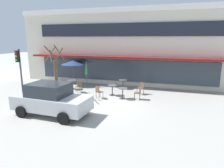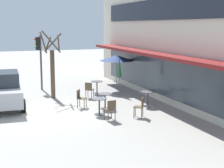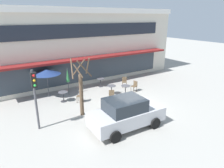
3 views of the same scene
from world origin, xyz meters
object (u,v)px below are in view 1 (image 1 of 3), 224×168
Objects in this scene: cafe_chair_0 at (79,86)px; cafe_chair_3 at (99,91)px; parked_sedan at (51,99)px; cafe_chair_1 at (138,92)px; patio_umbrella_green_folded at (87,68)px; patio_umbrella_cream_folded at (73,62)px; traffic_light_pole at (19,65)px; cafe_table_mid_patio at (123,83)px; cafe_table_by_tree at (123,91)px; cafe_table_streetside at (72,83)px; cafe_chair_2 at (141,87)px; street_tree at (56,74)px; cafe_table_near_wall at (112,88)px.

cafe_chair_3 is (2.01, -1.05, 0.00)m from cafe_chair_0.
cafe_chair_1 is at bearing 45.87° from parked_sedan.
patio_umbrella_green_folded reaches higher than parked_sedan.
patio_umbrella_cream_folded is 5.18m from cafe_chair_3.
cafe_chair_0 is 4.49m from traffic_light_pole.
cafe_chair_3 reaches higher than cafe_table_mid_patio.
cafe_chair_3 is (-1.62, -0.45, 0.01)m from cafe_table_by_tree.
cafe_table_streetside is at bearing 49.92° from traffic_light_pole.
patio_umbrella_cream_folded is 2.47× the size of cafe_chair_1.
traffic_light_pole is (-1.85, -4.45, 0.27)m from patio_umbrella_cream_folded.
cafe_chair_1 is at bearing 12.66° from cafe_chair_3.
street_tree is (-5.44, -2.83, 1.18)m from cafe_chair_2.
traffic_light_pole is (-6.46, -4.34, 1.78)m from cafe_table_mid_patio.
cafe_table_near_wall is 3.60m from patio_umbrella_green_folded.
patio_umbrella_cream_folded reaches higher than cafe_chair_0.
traffic_light_pole is (-8.19, -3.12, 1.77)m from cafe_chair_2.
cafe_table_streetside is at bearing 142.50° from cafe_chair_0.
cafe_chair_2 is at bearing 90.63° from cafe_chair_1.
cafe_chair_3 is 3.13m from street_tree.
traffic_light_pole is at bearing -159.13° from cafe_chair_2.
cafe_chair_3 is at bearing -143.19° from cafe_chair_2.
cafe_table_streetside is 3.54m from cafe_chair_3.
cafe_chair_3 is 0.21× the size of parked_sedan.
parked_sedan is 5.02m from traffic_light_pole.
cafe_table_mid_patio is (-0.68, 2.77, 0.00)m from cafe_table_by_tree.
traffic_light_pole is at bearing 149.18° from parked_sedan.
cafe_chair_3 reaches higher than cafe_table_by_tree.
cafe_table_streetside is 1.00× the size of cafe_table_by_tree.
patio_umbrella_green_folded is 3.81m from cafe_chair_3.
street_tree is (0.90, -4.16, -0.32)m from patio_umbrella_cream_folded.
cafe_chair_2 is at bearing -35.14° from cafe_table_mid_patio.
cafe_table_streetside is at bearing 95.47° from street_tree.
cafe_table_mid_patio is at bearing 36.32° from cafe_chair_0.
cafe_chair_2 is 0.26× the size of traffic_light_pole.
cafe_table_streetside is (-3.71, 0.78, 0.00)m from cafe_table_near_wall.
traffic_light_pole is (-3.51, -2.17, 1.77)m from cafe_chair_0.
street_tree is (-3.46, -1.89, 1.19)m from cafe_table_near_wall.
cafe_table_mid_patio is 3.34m from patio_umbrella_green_folded.
cafe_chair_0 is at bearing 174.60° from cafe_chair_1.
cafe_chair_1 is 1.00× the size of cafe_chair_3.
cafe_chair_1 is (5.71, -1.23, 0.01)m from cafe_table_streetside.
cafe_table_near_wall is 0.18× the size of parked_sedan.
patio_umbrella_green_folded reaches higher than cafe_table_by_tree.
patio_umbrella_green_folded is at bearing 81.12° from street_tree.
cafe_chair_2 is at bearing 11.49° from cafe_chair_0.
cafe_chair_2 is at bearing 36.81° from cafe_chair_3.
cafe_chair_3 is at bearing -122.90° from cafe_table_near_wall.
cafe_table_by_tree is 0.85× the size of cafe_chair_1.
patio_umbrella_green_folded is at bearing 95.63° from cafe_chair_0.
cafe_table_by_tree is 7.52m from traffic_light_pole.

